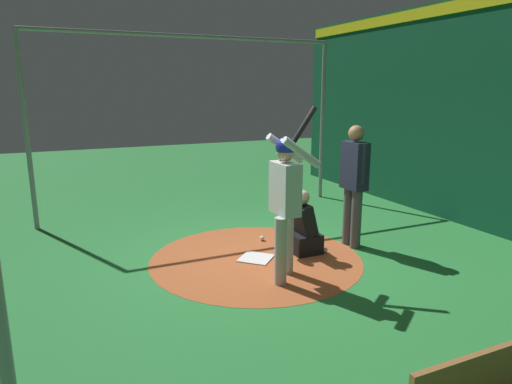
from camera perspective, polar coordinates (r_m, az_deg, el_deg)
ground_plane at (r=6.36m, az=0.00°, el=-8.38°), size 26.07×26.07×0.00m
dirt_circle at (r=6.35m, az=0.00°, el=-8.35°), size 2.92×2.92×0.01m
home_plate at (r=6.35m, az=0.00°, el=-8.27°), size 0.59×0.59×0.01m
batter at (r=5.44m, az=3.75°, el=-0.31°), size 0.68×0.49×2.10m
catcher at (r=6.49m, az=5.83°, el=-4.62°), size 0.58×0.40×0.93m
umpire at (r=6.74m, az=12.19°, el=1.57°), size 0.22×0.49×1.79m
back_wall at (r=8.41m, az=26.03°, el=8.87°), size 0.22×10.07×3.77m
cage_frame at (r=5.92m, az=0.00°, el=12.26°), size 5.65×5.63×3.24m
baseball_0 at (r=6.63m, az=8.69°, el=-7.21°), size 0.07×0.07×0.07m
baseball_1 at (r=7.05m, az=0.77°, el=-5.80°), size 0.07×0.07×0.07m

